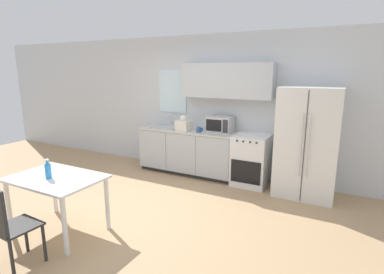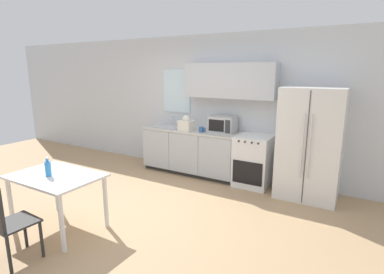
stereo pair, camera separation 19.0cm
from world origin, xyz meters
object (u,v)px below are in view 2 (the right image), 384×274
object	(u,v)px
dining_table	(56,183)
drink_bottle	(48,168)
dining_chair_near	(4,218)
coffee_mug	(202,130)
microwave	(223,124)
refrigerator	(310,144)
oven_range	(253,161)

from	to	relation	value
dining_table	drink_bottle	distance (m)	0.22
dining_table	dining_chair_near	distance (m)	0.80
coffee_mug	drink_bottle	size ratio (longest dim) A/B	0.49
dining_table	coffee_mug	bearing A→B (deg)	75.36
microwave	drink_bottle	bearing A→B (deg)	-110.00
refrigerator	dining_table	size ratio (longest dim) A/B	1.57
refrigerator	drink_bottle	bearing A→B (deg)	-133.79
microwave	dining_table	distance (m)	3.04
oven_range	dining_chair_near	size ratio (longest dim) A/B	0.97
refrigerator	coffee_mug	xyz separation A→B (m)	(-1.92, -0.06, 0.05)
oven_range	microwave	world-z (taller)	microwave
refrigerator	dining_chair_near	bearing A→B (deg)	-124.85
refrigerator	microwave	bearing A→B (deg)	174.55
coffee_mug	drink_bottle	distance (m)	2.79
oven_range	dining_chair_near	world-z (taller)	dining_chair_near
microwave	dining_chair_near	bearing A→B (deg)	-102.82
dining_chair_near	drink_bottle	distance (m)	0.79
oven_range	coffee_mug	bearing A→B (deg)	-173.59
oven_range	drink_bottle	bearing A→B (deg)	-121.44
oven_range	refrigerator	distance (m)	1.03
oven_range	microwave	size ratio (longest dim) A/B	1.91
drink_bottle	refrigerator	bearing A→B (deg)	46.21
coffee_mug	dining_chair_near	bearing A→B (deg)	-98.11
refrigerator	dining_chair_near	xyz separation A→B (m)	(-2.40, -3.45, -0.35)
microwave	drink_bottle	size ratio (longest dim) A/B	1.93
dining_chair_near	coffee_mug	bearing A→B (deg)	85.08
oven_range	microwave	distance (m)	0.88
oven_range	drink_bottle	distance (m)	3.31
microwave	oven_range	bearing A→B (deg)	-8.92
coffee_mug	drink_bottle	bearing A→B (deg)	-104.98
oven_range	drink_bottle	xyz separation A→B (m)	(-1.71, -2.80, 0.38)
microwave	drink_bottle	world-z (taller)	microwave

